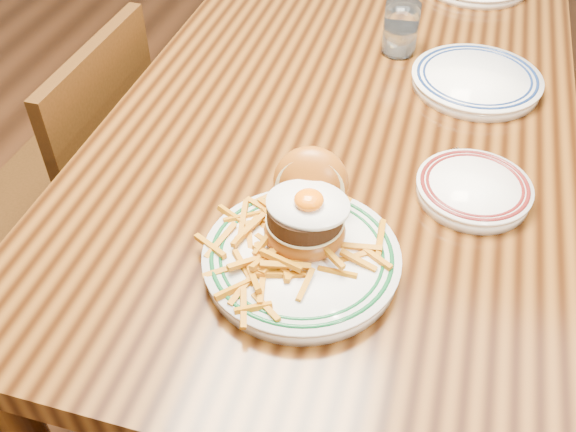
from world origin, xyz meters
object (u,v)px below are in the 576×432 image
(table, at_px, (351,120))
(chair_left, at_px, (82,190))
(side_plate, at_px, (474,188))
(main_plate, at_px, (303,240))

(table, xyz_separation_m, chair_left, (-0.60, -0.15, -0.21))
(side_plate, bearing_deg, main_plate, -132.18)
(chair_left, relative_size, main_plate, 2.82)
(main_plate, relative_size, side_plate, 1.61)
(table, bearing_deg, chair_left, -166.19)
(chair_left, xyz_separation_m, side_plate, (0.85, -0.13, 0.32))
(table, height_order, side_plate, side_plate)
(chair_left, height_order, main_plate, main_plate)
(table, bearing_deg, side_plate, -48.09)
(table, relative_size, chair_left, 1.91)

